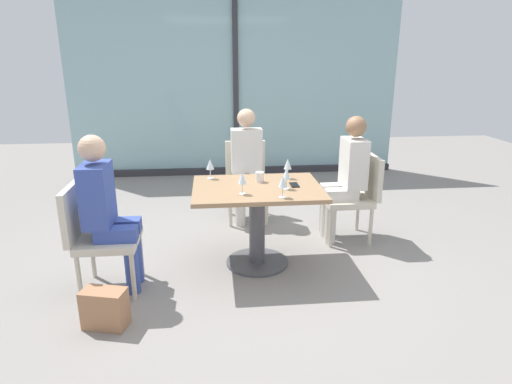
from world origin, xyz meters
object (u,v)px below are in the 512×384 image
object	(u,v)px
wine_glass_0	(242,179)
wine_glass_4	(288,164)
person_side_end	(107,207)
person_near_window	(247,161)
wine_glass_3	(210,165)
wine_glass_1	(286,174)
dining_table_main	(257,209)
cell_phone_on_table	(294,185)
wine_glass_2	(283,182)
chair_near_window	(246,176)
handbag_0	(105,308)
coffee_cup	(260,177)
chair_side_end	(95,232)
person_far_right	(347,173)
chair_far_right	(356,192)

from	to	relation	value
wine_glass_0	wine_glass_4	size ratio (longest dim) A/B	1.00
person_side_end	person_near_window	distance (m)	1.86
wine_glass_3	wine_glass_1	bearing A→B (deg)	-31.26
dining_table_main	cell_phone_on_table	world-z (taller)	cell_phone_on_table
dining_table_main	wine_glass_3	size ratio (longest dim) A/B	5.99
dining_table_main	wine_glass_2	world-z (taller)	wine_glass_2
wine_glass_0	wine_glass_2	world-z (taller)	same
chair_near_window	handbag_0	world-z (taller)	chair_near_window
person_near_window	coffee_cup	xyz separation A→B (m)	(0.04, -0.95, 0.08)
handbag_0	wine_glass_3	bearing A→B (deg)	71.45
person_side_end	chair_side_end	bearing A→B (deg)	-180.00
person_side_end	coffee_cup	size ratio (longest dim) A/B	14.00
wine_glass_2	person_far_right	bearing A→B (deg)	45.81
wine_glass_3	person_far_right	bearing A→B (deg)	7.66
person_near_window	cell_phone_on_table	world-z (taller)	person_near_window
wine_glass_1	coffee_cup	size ratio (longest dim) A/B	2.06
wine_glass_2	coffee_cup	distance (m)	0.49
wine_glass_2	person_side_end	bearing A→B (deg)	179.91
chair_far_right	dining_table_main	bearing A→B (deg)	-155.67
chair_side_end	wine_glass_1	world-z (taller)	wine_glass_1
person_near_window	person_far_right	distance (m)	1.13
person_side_end	wine_glass_3	world-z (taller)	person_side_end
dining_table_main	person_side_end	size ratio (longest dim) A/B	0.88
dining_table_main	wine_glass_2	xyz separation A→B (m)	(0.17, -0.32, 0.34)
person_side_end	wine_glass_1	distance (m)	1.46
wine_glass_1	person_near_window	bearing A→B (deg)	101.26
wine_glass_1	handbag_0	world-z (taller)	wine_glass_1
chair_far_right	coffee_cup	distance (m)	1.10
wine_glass_2	handbag_0	xyz separation A→B (m)	(-1.32, -0.54, -0.72)
dining_table_main	person_side_end	xyz separation A→B (m)	(-1.20, -0.32, 0.18)
wine_glass_2	cell_phone_on_table	bearing A→B (deg)	64.45
person_side_end	handbag_0	bearing A→B (deg)	-84.75
person_far_right	wine_glass_2	world-z (taller)	person_far_right
wine_glass_1	wine_glass_2	bearing A→B (deg)	-106.53
wine_glass_1	cell_phone_on_table	world-z (taller)	wine_glass_1
wine_glass_2	wine_glass_4	size ratio (longest dim) A/B	1.00
cell_phone_on_table	handbag_0	size ratio (longest dim) A/B	0.48
wine_glass_2	cell_phone_on_table	distance (m)	0.38
chair_far_right	wine_glass_2	distance (m)	1.24
person_far_right	wine_glass_3	world-z (taller)	person_far_right
person_side_end	wine_glass_3	distance (m)	1.02
chair_far_right	person_side_end	size ratio (longest dim) A/B	0.69
dining_table_main	wine_glass_2	bearing A→B (deg)	-61.99
chair_side_end	handbag_0	world-z (taller)	chair_side_end
wine_glass_3	person_side_end	bearing A→B (deg)	-142.46
wine_glass_1	wine_glass_4	bearing A→B (deg)	78.41
chair_side_end	wine_glass_2	size ratio (longest dim) A/B	4.70
chair_far_right	chair_near_window	bearing A→B (deg)	145.13
person_side_end	wine_glass_2	distance (m)	1.38
chair_side_end	person_far_right	size ratio (longest dim) A/B	0.69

